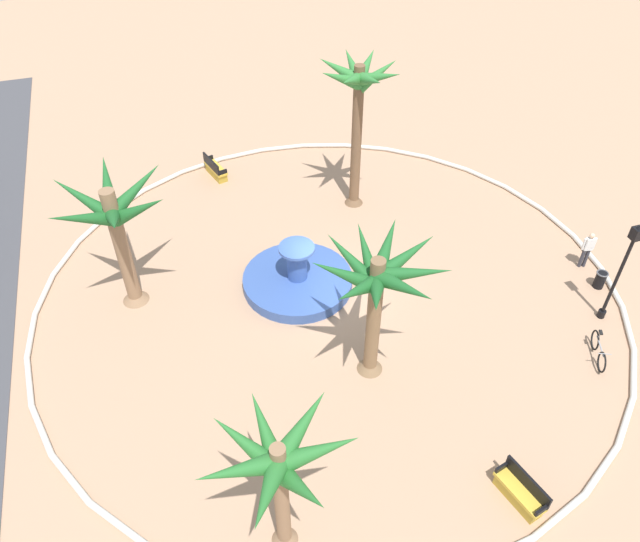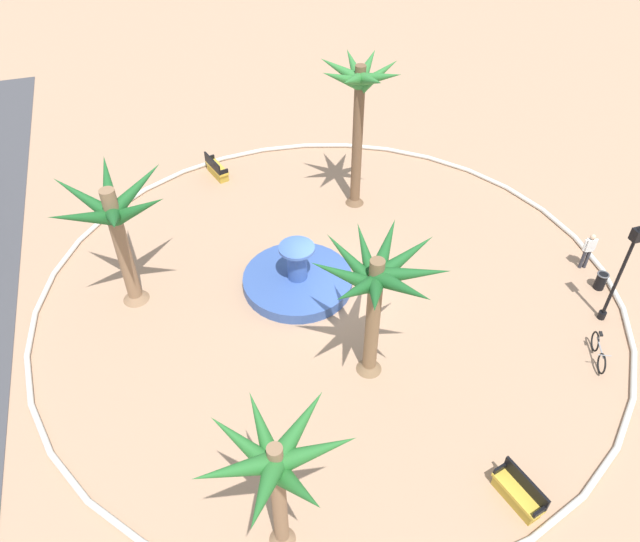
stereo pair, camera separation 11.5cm
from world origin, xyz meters
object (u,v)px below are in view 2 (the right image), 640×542
object	(u,v)px
palm_tree_mid_plaza	(115,220)
bench_west	(217,170)
fountain	(298,280)
palm_tree_near_fountain	(275,467)
bicycle_red_frame	(598,352)
palm_tree_far_side	(377,283)
trash_bin	(601,281)
palm_tree_by_curb	(360,96)
lamppost	(623,267)
person_cyclist_helmet	(588,249)
bench_east	(518,494)

from	to	relation	value
palm_tree_mid_plaza	bench_west	bearing A→B (deg)	-30.72
fountain	palm_tree_mid_plaza	xyz separation A→B (m)	(1.14, 6.07, 3.43)
palm_tree_near_fountain	palm_tree_mid_plaza	xyz separation A→B (m)	(10.63, 2.91, 0.09)
bicycle_red_frame	bench_west	bearing A→B (deg)	33.98
palm_tree_mid_plaza	palm_tree_far_side	xyz separation A→B (m)	(-5.87, -7.25, 0.24)
palm_tree_far_side	trash_bin	world-z (taller)	palm_tree_far_side
fountain	bicycle_red_frame	world-z (taller)	fountain
palm_tree_by_curb	bicycle_red_frame	size ratio (longest dim) A/B	4.25
trash_bin	bench_west	bearing A→B (deg)	45.81
trash_bin	bicycle_red_frame	world-z (taller)	bicycle_red_frame
lamppost	bicycle_red_frame	bearing A→B (deg)	138.77
trash_bin	person_cyclist_helmet	size ratio (longest dim) A/B	0.44
bench_west	palm_tree_far_side	bearing A→B (deg)	-168.31
bicycle_red_frame	person_cyclist_helmet	xyz separation A→B (m)	(4.26, -2.47, 0.55)
lamppost	person_cyclist_helmet	size ratio (longest dim) A/B	2.56
palm_tree_mid_plaza	bench_west	distance (m)	9.40
lamppost	bicycle_red_frame	xyz separation A→B (m)	(-1.62, 1.42, -2.11)
palm_tree_mid_plaza	trash_bin	xyz separation A→B (m)	(-4.80, -17.17, -3.33)
fountain	trash_bin	bearing A→B (deg)	-108.23
bench_east	palm_tree_far_side	bearing A→B (deg)	21.54
trash_bin	bicycle_red_frame	xyz separation A→B (m)	(-3.03, 2.33, -0.00)
palm_tree_by_curb	palm_tree_near_fountain	bearing A→B (deg)	152.96
palm_tree_by_curb	trash_bin	size ratio (longest dim) A/B	9.27
fountain	trash_bin	size ratio (longest dim) A/B	5.82
palm_tree_by_curb	bench_west	xyz separation A→B (m)	(4.15, 5.59, -4.89)
palm_tree_mid_plaza	trash_bin	distance (m)	18.14
fountain	palm_tree_by_curb	bearing A→B (deg)	-41.43
bench_west	bicycle_red_frame	world-z (taller)	bench_west
palm_tree_near_fountain	lamppost	distance (m)	14.10
bench_west	person_cyclist_helmet	bearing A→B (deg)	-130.90
palm_tree_mid_plaza	bench_west	size ratio (longest dim) A/B	3.12
bench_east	bench_west	world-z (taller)	same
trash_bin	person_cyclist_helmet	bearing A→B (deg)	-6.07
palm_tree_mid_plaza	person_cyclist_helmet	bearing A→B (deg)	-101.65
fountain	palm_tree_mid_plaza	world-z (taller)	palm_tree_mid_plaza
palm_tree_near_fountain	bench_west	xyz separation A→B (m)	(18.17, -1.57, -3.28)
palm_tree_mid_plaza	lamppost	distance (m)	17.44
palm_tree_near_fountain	bench_west	size ratio (longest dim) A/B	2.79
fountain	palm_tree_near_fountain	bearing A→B (deg)	161.60
fountain	palm_tree_by_curb	size ratio (longest dim) A/B	0.63
palm_tree_by_curb	person_cyclist_helmet	xyz separation A→B (m)	(-6.95, -7.24, -4.30)
trash_bin	palm_tree_by_curb	bearing A→B (deg)	40.96
palm_tree_far_side	trash_bin	bearing A→B (deg)	-83.87
palm_tree_far_side	bench_west	xyz separation A→B (m)	(13.40, 2.77, -3.61)
palm_tree_far_side	bench_west	size ratio (longest dim) A/B	3.05
palm_tree_by_curb	lamppost	xyz separation A→B (m)	(-9.59, -6.19, -2.74)
palm_tree_far_side	palm_tree_by_curb	bearing A→B (deg)	-16.92
fountain	person_cyclist_helmet	xyz separation A→B (m)	(-2.42, -11.23, 0.65)
bench_east	person_cyclist_helmet	size ratio (longest dim) A/B	1.00
lamppost	bicycle_red_frame	distance (m)	3.02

